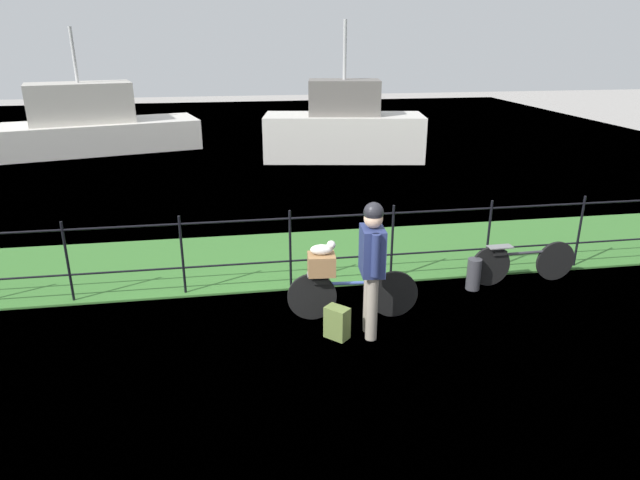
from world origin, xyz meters
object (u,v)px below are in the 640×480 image
Objects in this scene: bicycle_parked at (522,262)px; moored_boat_near at (344,130)px; terrier_dog at (323,249)px; mooring_bollard at (474,274)px; wooden_crate at (321,264)px; bicycle_main at (351,294)px; cyclist_person at (372,258)px; backpack_on_paving at (337,323)px; moored_boat_mid at (84,127)px.

moored_boat_near reaches higher than bicycle_parked.
terrier_dog is at bearing -168.48° from bicycle_parked.
moored_boat_near is at bearing 90.01° from mooring_bollard.
moored_boat_near is at bearing 94.94° from bicycle_parked.
wooden_crate is 2.42m from mooring_bollard.
wooden_crate is 3.18m from bicycle_parked.
bicycle_main is 2.78m from bicycle_parked.
cyclist_person is 4.21× the size of backpack_on_paving.
moored_boat_near is (-0.79, 9.10, 0.55)m from bicycle_parked.
wooden_crate is 0.76m from cyclist_person.
moored_boat_mid is (-5.99, 12.63, -0.24)m from cyclist_person.
terrier_dog reaches higher than bicycle_main.
cyclist_person is 0.35× the size of moored_boat_near.
cyclist_person is 10.38m from moored_boat_near.
moored_boat_near is at bearing 80.07° from cyclist_person.
terrier_dog reaches higher than backpack_on_paving.
mooring_bollard is 0.80m from bicycle_parked.
bicycle_parked is at bearing 11.52° from terrier_dog.
moored_boat_mid is (-5.58, 12.63, 0.56)m from backpack_on_paving.
bicycle_main is 2.00m from mooring_bollard.
terrier_dog is 0.92m from backpack_on_paving.
bicycle_main is 0.35× the size of moored_boat_near.
moored_boat_near reaches higher than moored_boat_mid.
bicycle_main reaches higher than bicycle_parked.
mooring_bollard is (2.30, 0.52, -0.53)m from wooden_crate.
wooden_crate reaches higher than mooring_bollard.
bicycle_main is 1.00× the size of cyclist_person.
moored_boat_mid reaches higher than backpack_on_paving.
cyclist_person is (0.49, -0.50, 0.03)m from terrier_dog.
cyclist_person reaches higher than backpack_on_paving.
moored_boat_mid reaches higher than mooring_bollard.
moored_boat_mid reaches higher than wooden_crate.
terrier_dog is (0.02, -0.00, 0.21)m from wooden_crate.
wooden_crate is at bearing 147.39° from backpack_on_paving.
backpack_on_paving is at bearing -80.88° from terrier_dog.
bicycle_main is 0.57m from wooden_crate.
moored_boat_mid is at bearing 115.71° from bicycle_main.
mooring_bollard is 0.06× the size of moored_boat_mid.
backpack_on_paving is at bearing -78.21° from wooden_crate.
cyclist_person reaches higher than terrier_dog.
mooring_bollard is 0.28× the size of bicycle_parked.
backpack_on_paving is (0.11, -0.51, -0.56)m from wooden_crate.
moored_boat_near is at bearing 76.68° from wooden_crate.
terrier_dog is 0.69× the size of mooring_bollard.
bicycle_parked is at bearing -85.06° from moored_boat_near.
wooden_crate is 0.07× the size of moored_boat_near.
moored_boat_near reaches higher than mooring_bollard.
wooden_crate is 0.05× the size of moored_boat_mid.
moored_boat_near reaches higher than bicycle_main.
cyclist_person is 0.90m from backpack_on_paving.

